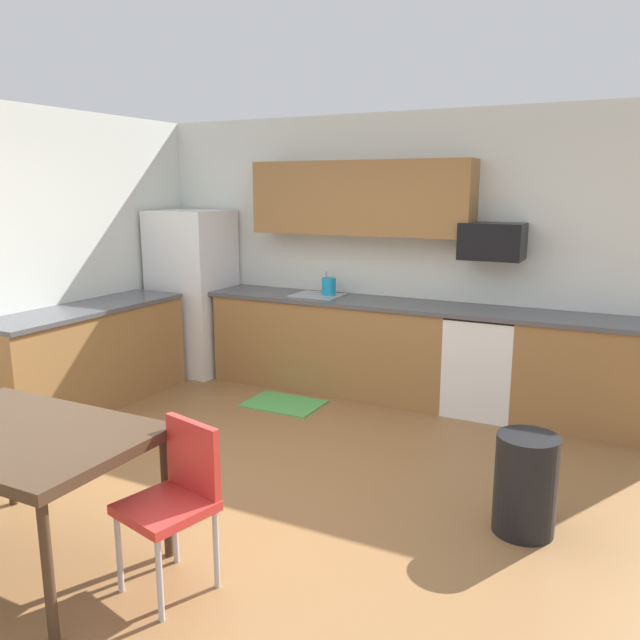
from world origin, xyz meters
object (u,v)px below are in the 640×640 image
Objects in this scene: microwave at (492,241)px; kettle at (329,288)px; trash_bin at (525,484)px; refrigerator at (193,292)px; dining_table at (18,441)px; chair_near_table at (177,492)px; oven_range at (483,363)px.

microwave is 1.66m from kettle.
trash_bin is 3.00× the size of kettle.
refrigerator is 1.60m from kettle.
microwave is at bearing 1.82° from kettle.
refrigerator reaches higher than trash_bin.
dining_table is at bearing -66.04° from refrigerator.
microwave is 0.90× the size of trash_bin.
refrigerator is at bearing 154.10° from trash_bin.
kettle is at bearing 103.24° from chair_near_table.
microwave is (-0.00, 0.10, 1.08)m from oven_range.
refrigerator is 4.33m from trash_bin.
oven_range is 1.07× the size of chair_near_table.
chair_near_table reaches higher than dining_table.
kettle is (-1.57, 0.05, 0.56)m from oven_range.
chair_near_table is at bearing -138.48° from trash_bin.
dining_table is (-1.65, -3.49, 0.24)m from oven_range.
kettle reaches higher than dining_table.
dining_table is (1.52, -3.41, -0.18)m from refrigerator.
trash_bin is at bearing 33.21° from dining_table.
refrigerator is 4.00m from chair_near_table.
trash_bin is at bearing -71.29° from microwave.
microwave is at bearing 90.00° from oven_range.
kettle reaches higher than oven_range.
dining_table reaches higher than trash_bin.
kettle is (-1.57, -0.05, -0.52)m from microwave.
microwave reaches higher than kettle.
oven_range is 4.55× the size of kettle.
microwave is 0.39× the size of dining_table.
microwave is at bearing 65.32° from dining_table.
microwave is (3.17, 0.18, 0.66)m from refrigerator.
chair_near_table is 1.42× the size of trash_bin.
oven_range reaches higher than trash_bin.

